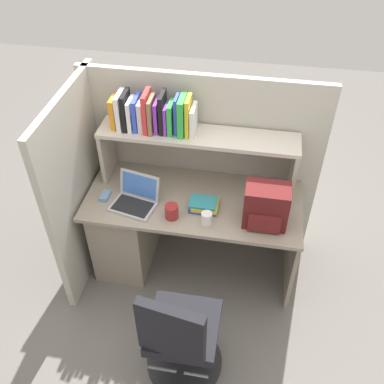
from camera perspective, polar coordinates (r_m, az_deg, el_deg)
ground_plane at (r=3.75m, az=0.13°, el=-9.28°), size 8.00×8.00×0.00m
desk at (r=3.51m, az=-6.15°, el=-4.20°), size 1.60×0.70×0.73m
cubicle_partition_rear at (r=3.47m, az=1.22°, el=3.70°), size 1.84×0.05×1.55m
cubicle_partition_left at (r=3.36m, az=-14.41°, el=0.69°), size 0.05×1.06×1.55m
overhead_hutch at (r=3.15m, az=0.79°, el=6.15°), size 1.44×0.28×0.45m
reference_books_on_shelf at (r=3.08m, az=-5.05°, el=10.15°), size 0.60×0.19×0.29m
laptop at (r=3.18m, az=-7.41°, el=-0.85°), size 0.36×0.31×0.22m
backpack at (r=2.99m, az=9.69°, el=-1.88°), size 0.30×0.23×0.31m
computer_mouse at (r=3.29m, az=-11.33°, el=-0.50°), size 0.07×0.11×0.03m
paper_cup at (r=3.01m, az=1.94°, el=-3.50°), size 0.08×0.08×0.10m
snack_canister at (r=3.05m, az=-2.69°, el=-2.58°), size 0.10×0.10×0.10m
desk_book_stack at (r=3.13m, az=1.60°, el=-1.60°), size 0.21×0.19×0.07m
office_chair at (r=2.89m, az=-1.48°, el=-18.79°), size 0.52×0.52×0.93m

